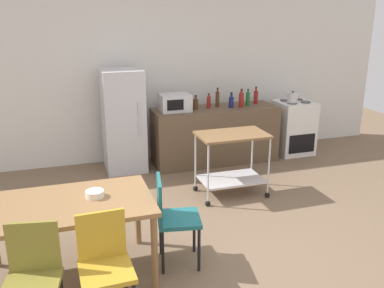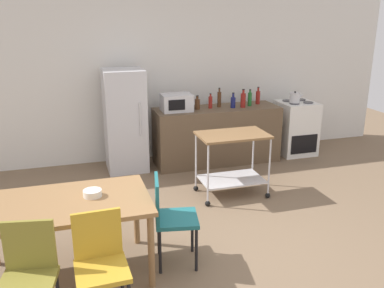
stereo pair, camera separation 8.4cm
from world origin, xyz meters
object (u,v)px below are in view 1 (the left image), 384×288
chair_mustard (105,262)px  kettle (292,97)px  bottle_soy_sauce (231,102)px  bottle_olive_oil (248,99)px  microwave (175,103)px  bottle_sesame_oil (241,100)px  stove_oven (293,127)px  chair_olive (32,275)px  bottle_hot_sauce (217,99)px  refrigerator (123,121)px  kitchen_cart (232,154)px  bottle_wine (256,97)px  fruit_bowl (95,194)px  bottle_vinegar (196,104)px  dining_table (68,211)px  bottle_soda (209,102)px  chair_teal (172,215)px

chair_mustard → kettle: size_ratio=3.71×
bottle_soy_sauce → bottle_olive_oil: (0.31, 0.05, 0.02)m
microwave → bottle_sesame_oil: bearing=-3.5°
stove_oven → bottle_sesame_oil: bottle_sesame_oil is taller
chair_olive → kettle: size_ratio=3.71×
bottle_hot_sauce → kettle: bottle_hot_sauce is taller
refrigerator → bottle_sesame_oil: refrigerator is taller
kitchen_cart → bottle_wine: size_ratio=3.24×
bottle_hot_sauce → stove_oven: bearing=-1.4°
chair_mustard → fruit_bowl: (0.01, 0.71, 0.26)m
bottle_hot_sauce → bottle_wine: (0.69, 0.03, -0.01)m
bottle_hot_sauce → bottle_sesame_oil: (0.35, -0.14, -0.01)m
bottle_vinegar → fruit_bowl: 3.08m
chair_olive → fruit_bowl: bearing=64.0°
dining_table → bottle_sesame_oil: 3.73m
bottle_wine → fruit_bowl: size_ratio=1.67×
dining_table → bottle_wine: (3.12, 2.63, 0.34)m
bottle_sesame_oil → kettle: 0.93m
dining_table → chair_mustard: bearing=-70.4°
bottle_olive_oil → bottle_wine: bearing=27.9°
bottle_soda → bottle_soy_sauce: bearing=-11.6°
kitchen_cart → bottle_wine: 1.76m
chair_olive → bottle_wine: bottle_wine is taller
chair_olive → kettle: 5.10m
chair_olive → kitchen_cart: size_ratio=0.98×
dining_table → bottle_soda: size_ratio=6.38×
refrigerator → kettle: (2.78, -0.18, 0.23)m
kitchen_cart → stove_oven: bearing=37.4°
chair_mustard → chair_teal: bearing=38.6°
chair_mustard → bottle_soda: 3.84m
stove_oven → bottle_sesame_oil: 1.19m
fruit_bowl → bottle_vinegar: bearing=54.3°
kettle → kitchen_cart: bearing=-142.8°
bottle_hot_sauce → bottle_wine: 0.69m
dining_table → fruit_bowl: bearing=10.0°
kettle → chair_teal: bearing=-137.5°
bottle_vinegar → bottle_soy_sauce: size_ratio=0.90×
dining_table → chair_teal: chair_teal is taller
kitchen_cart → microwave: bearing=108.0°
refrigerator → bottle_olive_oil: 2.02m
bottle_soy_sauce → bottle_sesame_oil: bearing=-7.8°
bottle_soy_sauce → fruit_bowl: bearing=-134.2°
bottle_olive_oil → bottle_wine: 0.22m
refrigerator → fruit_bowl: bearing=-104.5°
bottle_wine → bottle_olive_oil: bearing=-152.1°
dining_table → chair_mustard: (0.24, -0.67, -0.15)m
bottle_sesame_oil → bottle_hot_sauce: bearing=159.0°
microwave → fruit_bowl: size_ratio=2.73×
refrigerator → bottle_sesame_oil: size_ratio=5.31×
chair_teal → stove_oven: 3.90m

